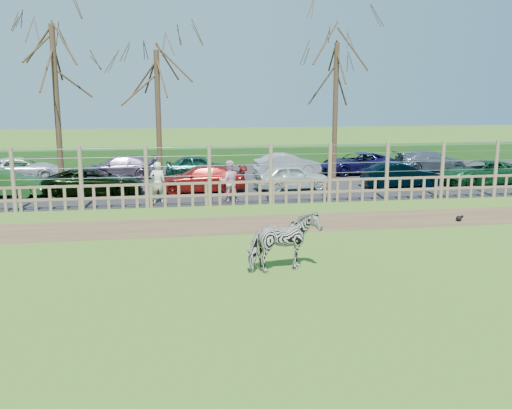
{
  "coord_description": "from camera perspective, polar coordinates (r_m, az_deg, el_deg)",
  "views": [
    {
      "loc": [
        -1.78,
        -14.69,
        4.53
      ],
      "look_at": [
        1.0,
        2.5,
        1.1
      ],
      "focal_mm": 40.0,
      "sensor_mm": 36.0,
      "label": 1
    }
  ],
  "objects": [
    {
      "name": "tree_mid",
      "position": [
        28.19,
        -9.84,
        11.67
      ],
      "size": [
        4.8,
        4.8,
        6.83
      ],
      "color": "#3D2B1E",
      "rests_on": "ground"
    },
    {
      "name": "car_13",
      "position": [
        34.47,
        17.05,
        4.18
      ],
      "size": [
        4.18,
        1.8,
        1.2
      ],
      "primitive_type": "imported",
      "rotation": [
        0.0,
        0.0,
        1.54
      ],
      "color": "#4E5A6C",
      "rests_on": "asphalt"
    },
    {
      "name": "ground",
      "position": [
        15.48,
        -2.19,
        -5.89
      ],
      "size": [
        120.0,
        120.0,
        0.0
      ],
      "primitive_type": "plane",
      "color": "olive",
      "rests_on": "ground"
    },
    {
      "name": "car_1",
      "position": [
        27.19,
        -24.04,
        1.95
      ],
      "size": [
        3.69,
        1.4,
        1.2
      ],
      "primitive_type": "imported",
      "rotation": [
        0.0,
        0.0,
        1.53
      ],
      "color": "#205721",
      "rests_on": "asphalt"
    },
    {
      "name": "car_6",
      "position": [
        30.29,
        21.67,
        2.98
      ],
      "size": [
        4.54,
        2.52,
        1.2
      ],
      "primitive_type": "imported",
      "rotation": [
        0.0,
        0.0,
        4.84
      ],
      "color": "#114A23",
      "rests_on": "asphalt"
    },
    {
      "name": "crow",
      "position": [
        21.6,
        19.65,
        -1.32
      ],
      "size": [
        0.28,
        0.21,
        0.23
      ],
      "color": "black",
      "rests_on": "ground"
    },
    {
      "name": "zebra",
      "position": [
        14.58,
        2.8,
        -3.78
      ],
      "size": [
        2.0,
        1.3,
        1.56
      ],
      "primitive_type": "imported",
      "rotation": [
        0.0,
        0.0,
        1.84
      ],
      "color": "gray",
      "rests_on": "ground"
    },
    {
      "name": "car_12",
      "position": [
        32.46,
        10.15,
        4.09
      ],
      "size": [
        4.5,
        2.41,
        1.2
      ],
      "primitive_type": "imported",
      "rotation": [
        0.0,
        0.0,
        4.81
      ],
      "color": "#120F43",
      "rests_on": "asphalt"
    },
    {
      "name": "car_5",
      "position": [
        28.12,
        14.27,
        2.85
      ],
      "size": [
        3.68,
        1.39,
        1.2
      ],
      "primitive_type": "imported",
      "rotation": [
        0.0,
        0.0,
        1.54
      ],
      "color": "black",
      "rests_on": "asphalt"
    },
    {
      "name": "car_11",
      "position": [
        31.56,
        3.13,
        4.05
      ],
      "size": [
        3.73,
        1.54,
        1.2
      ],
      "primitive_type": "imported",
      "rotation": [
        0.0,
        0.0,
        1.65
      ],
      "color": "#ACAFC0",
      "rests_on": "asphalt"
    },
    {
      "name": "visitor_b",
      "position": [
        23.74,
        -2.73,
        2.34
      ],
      "size": [
        0.91,
        0.74,
        1.72
      ],
      "primitive_type": "imported",
      "rotation": [
        0.0,
        0.0,
        3.25
      ],
      "color": "#E3B2CC",
      "rests_on": "asphalt"
    },
    {
      "name": "visitor_a",
      "position": [
        23.7,
        -9.81,
        2.18
      ],
      "size": [
        0.64,
        0.44,
        1.72
      ],
      "primitive_type": "imported",
      "rotation": [
        0.0,
        0.0,
        3.18
      ],
      "color": "beige",
      "rests_on": "asphalt"
    },
    {
      "name": "car_10",
      "position": [
        30.82,
        -5.76,
        3.84
      ],
      "size": [
        3.55,
        1.49,
        1.2
      ],
      "primitive_type": "imported",
      "rotation": [
        0.0,
        0.0,
        1.55
      ],
      "color": "#134835",
      "rests_on": "asphalt"
    },
    {
      "name": "asphalt",
      "position": [
        29.59,
        -5.64,
        2.32
      ],
      "size": [
        44.0,
        13.0,
        0.04
      ],
      "primitive_type": "cube",
      "color": "#232326",
      "rests_on": "ground"
    },
    {
      "name": "car_3",
      "position": [
        26.29,
        -5.5,
        2.58
      ],
      "size": [
        4.2,
        1.85,
        1.2
      ],
      "primitive_type": "imported",
      "rotation": [
        0.0,
        0.0,
        4.67
      ],
      "color": "maroon",
      "rests_on": "asphalt"
    },
    {
      "name": "fence",
      "position": [
        23.06,
        -4.64,
        1.81
      ],
      "size": [
        30.16,
        0.16,
        2.5
      ],
      "color": "brown",
      "rests_on": "ground"
    },
    {
      "name": "car_4",
      "position": [
        26.8,
        3.58,
        2.78
      ],
      "size": [
        3.68,
        1.87,
        1.2
      ],
      "primitive_type": "imported",
      "rotation": [
        0.0,
        0.0,
        1.7
      ],
      "color": "silver",
      "rests_on": "asphalt"
    },
    {
      "name": "tree_left",
      "position": [
        27.62,
        -19.52,
        12.78
      ],
      "size": [
        4.8,
        4.8,
        7.88
      ],
      "color": "#3D2B1E",
      "rests_on": "ground"
    },
    {
      "name": "hedge",
      "position": [
        36.45,
        -6.36,
        4.81
      ],
      "size": [
        46.0,
        2.0,
        1.1
      ],
      "primitive_type": "cube",
      "color": "#1E4716",
      "rests_on": "ground"
    },
    {
      "name": "tree_right",
      "position": [
        30.01,
        8.01,
        12.4
      ],
      "size": [
        4.8,
        4.8,
        7.35
      ],
      "color": "#3D2B1E",
      "rests_on": "ground"
    },
    {
      "name": "dirt_strip",
      "position": [
        19.8,
        -3.79,
        -2.09
      ],
      "size": [
        34.0,
        2.8,
        0.01
      ],
      "primitive_type": "cube",
      "color": "brown",
      "rests_on": "ground"
    },
    {
      "name": "car_8",
      "position": [
        31.9,
        -22.46,
        3.29
      ],
      "size": [
        4.55,
        2.56,
        1.2
      ],
      "primitive_type": "imported",
      "rotation": [
        0.0,
        0.0,
        1.71
      ],
      "color": "silver",
      "rests_on": "asphalt"
    },
    {
      "name": "car_2",
      "position": [
        26.21,
        -15.83,
        2.19
      ],
      "size": [
        4.41,
        2.2,
        1.2
      ],
      "primitive_type": "imported",
      "rotation": [
        0.0,
        0.0,
        1.52
      ],
      "color": "black",
      "rests_on": "asphalt"
    },
    {
      "name": "car_9",
      "position": [
        31.14,
        -13.57,
        3.66
      ],
      "size": [
        4.2,
        1.84,
        1.2
      ],
      "primitive_type": "imported",
      "rotation": [
        0.0,
        0.0,
        4.75
      ],
      "color": "slate",
      "rests_on": "asphalt"
    }
  ]
}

